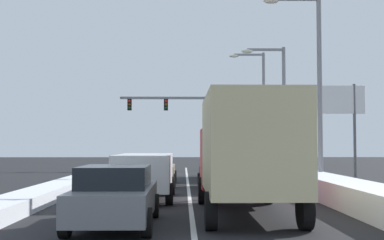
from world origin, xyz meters
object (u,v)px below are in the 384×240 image
(suv_green_right_lane_third, at_px, (219,162))
(street_lamp_right_far, at_px, (259,101))
(roadside_sign_right, at_px, (337,110))
(sedan_black_right_lane_second, at_px, (221,173))
(traffic_light_gantry, at_px, (200,112))
(street_lamp_right_mid, at_px, (278,99))
(sedan_gray_center_lane_nearest, at_px, (115,196))
(sedan_tan_center_lane_third, at_px, (156,170))
(suv_white_center_lane_second, at_px, (145,172))
(box_truck_right_lane_nearest, at_px, (245,149))
(street_lamp_right_near, at_px, (312,74))

(suv_green_right_lane_third, distance_m, street_lamp_right_far, 8.97)
(suv_green_right_lane_third, xyz_separation_m, roadside_sign_right, (6.67, -1.39, 3.00))
(sedan_black_right_lane_second, height_order, traffic_light_gantry, traffic_light_gantry)
(street_lamp_right_far, bearing_deg, street_lamp_right_mid, -89.75)
(sedan_black_right_lane_second, relative_size, sedan_gray_center_lane_nearest, 1.00)
(sedan_tan_center_lane_third, relative_size, street_lamp_right_mid, 0.57)
(sedan_gray_center_lane_nearest, bearing_deg, traffic_light_gantry, 84.09)
(sedan_gray_center_lane_nearest, height_order, street_lamp_right_mid, street_lamp_right_mid)
(suv_white_center_lane_second, distance_m, roadside_sign_right, 14.59)
(sedan_tan_center_lane_third, relative_size, roadside_sign_right, 0.82)
(suv_white_center_lane_second, height_order, traffic_light_gantry, traffic_light_gantry)
(suv_green_right_lane_third, distance_m, sedan_tan_center_lane_third, 5.74)
(street_lamp_right_mid, distance_m, roadside_sign_right, 3.48)
(box_truck_right_lane_nearest, bearing_deg, street_lamp_right_mid, 76.07)
(suv_white_center_lane_second, height_order, street_lamp_right_mid, street_lamp_right_mid)
(sedan_black_right_lane_second, height_order, street_lamp_right_near, street_lamp_right_near)
(sedan_tan_center_lane_third, relative_size, street_lamp_right_far, 0.51)
(street_lamp_right_near, bearing_deg, sedan_gray_center_lane_nearest, -126.48)
(sedan_tan_center_lane_third, xyz_separation_m, roadside_sign_right, (10.16, 3.16, 3.25))
(street_lamp_right_near, bearing_deg, suv_green_right_lane_third, 117.14)
(sedan_black_right_lane_second, bearing_deg, sedan_gray_center_lane_nearest, -108.08)
(suv_green_right_lane_third, height_order, street_lamp_right_near, street_lamp_right_near)
(suv_white_center_lane_second, bearing_deg, suv_green_right_lane_third, 72.64)
(suv_green_right_lane_third, bearing_deg, street_lamp_right_mid, -1.74)
(suv_green_right_lane_third, relative_size, street_lamp_right_mid, 0.62)
(sedan_tan_center_lane_third, height_order, roadside_sign_right, roadside_sign_right)
(sedan_gray_center_lane_nearest, height_order, roadside_sign_right, roadside_sign_right)
(box_truck_right_lane_nearest, xyz_separation_m, suv_green_right_lane_third, (0.35, 15.70, -0.88))
(sedan_gray_center_lane_nearest, xyz_separation_m, sedan_tan_center_lane_third, (0.32, 13.00, 0.00))
(sedan_black_right_lane_second, distance_m, roadside_sign_right, 9.72)
(sedan_black_right_lane_second, height_order, sedan_gray_center_lane_nearest, same)
(sedan_tan_center_lane_third, bearing_deg, street_lamp_right_near, -20.91)
(roadside_sign_right, bearing_deg, suv_green_right_lane_third, 168.21)
(street_lamp_right_far, xyz_separation_m, roadside_sign_right, (3.18, -8.49, -1.22))
(sedan_gray_center_lane_nearest, xyz_separation_m, street_lamp_right_mid, (7.33, 17.44, 3.96))
(roadside_sign_right, bearing_deg, street_lamp_right_mid, 157.80)
(sedan_gray_center_lane_nearest, height_order, street_lamp_right_near, street_lamp_right_near)
(traffic_light_gantry, bearing_deg, street_lamp_right_mid, -71.46)
(suv_green_right_lane_third, height_order, street_lamp_right_far, street_lamp_right_far)
(street_lamp_right_near, bearing_deg, suv_white_center_lane_second, -150.98)
(sedan_gray_center_lane_nearest, distance_m, sedan_tan_center_lane_third, 13.00)
(suv_green_right_lane_third, xyz_separation_m, street_lamp_right_mid, (3.52, -0.11, 3.71))
(suv_green_right_lane_third, xyz_separation_m, sedan_gray_center_lane_nearest, (-3.82, -17.55, -0.25))
(sedan_tan_center_lane_third, distance_m, street_lamp_right_near, 8.96)
(suv_green_right_lane_third, xyz_separation_m, sedan_tan_center_lane_third, (-3.49, -4.55, -0.25))
(suv_white_center_lane_second, xyz_separation_m, street_lamp_right_near, (7.30, 4.05, 4.23))
(suv_white_center_lane_second, bearing_deg, street_lamp_right_mid, 57.87)
(sedan_black_right_lane_second, height_order, suv_white_center_lane_second, suv_white_center_lane_second)
(street_lamp_right_mid, relative_size, roadside_sign_right, 1.43)
(sedan_tan_center_lane_third, bearing_deg, sedan_black_right_lane_second, -40.72)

